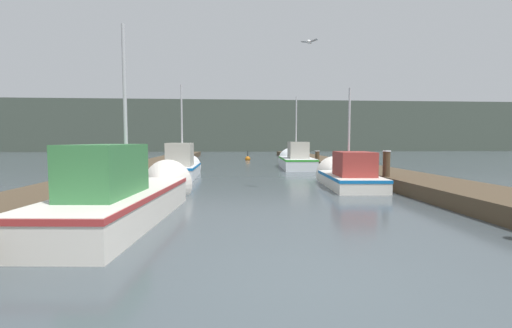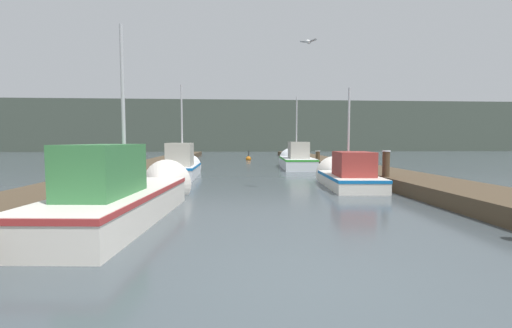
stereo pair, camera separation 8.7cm
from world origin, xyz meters
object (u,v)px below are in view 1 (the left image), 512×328
object	(u,v)px
seagull_lead	(309,42)
fishing_boat_0	(132,194)
fishing_boat_2	(183,166)
channel_buoy	(248,159)
fishing_boat_3	(295,160)
mooring_piling_0	(317,159)
fishing_boat_1	(346,175)
mooring_piling_1	(386,169)

from	to	relation	value
seagull_lead	fishing_boat_0	bearing A→B (deg)	67.24
fishing_boat_2	channel_buoy	bearing A→B (deg)	73.64
fishing_boat_3	channel_buoy	bearing A→B (deg)	111.21
fishing_boat_0	mooring_piling_0	bearing A→B (deg)	65.21
fishing_boat_1	mooring_piling_0	distance (m)	9.24
fishing_boat_0	mooring_piling_1	distance (m)	8.66
fishing_boat_1	seagull_lead	distance (m)	5.10
fishing_boat_0	seagull_lead	bearing A→B (deg)	36.58
fishing_boat_0	channel_buoy	distance (m)	21.89
channel_buoy	mooring_piling_0	bearing A→B (deg)	-62.00
fishing_boat_1	fishing_boat_2	xyz separation A→B (m)	(-6.68, 4.00, 0.11)
mooring_piling_0	fishing_boat_1	bearing A→B (deg)	-97.63
fishing_boat_0	fishing_boat_3	size ratio (longest dim) A/B	1.08
fishing_boat_1	fishing_boat_2	size ratio (longest dim) A/B	0.97
fishing_boat_0	seagull_lead	distance (m)	7.09
mooring_piling_0	mooring_piling_1	size ratio (longest dim) A/B	0.77
mooring_piling_0	seagull_lead	bearing A→B (deg)	-105.94
mooring_piling_1	seagull_lead	size ratio (longest dim) A/B	2.64
fishing_boat_2	mooring_piling_0	size ratio (longest dim) A/B	4.49
mooring_piling_0	mooring_piling_1	xyz separation A→B (m)	(-0.07, -10.03, 0.15)
fishing_boat_1	channel_buoy	size ratio (longest dim) A/B	4.85
fishing_boat_0	mooring_piling_1	world-z (taller)	fishing_boat_0
fishing_boat_1	channel_buoy	world-z (taller)	fishing_boat_1
mooring_piling_0	fishing_boat_0	bearing A→B (deg)	-119.69
mooring_piling_1	channel_buoy	size ratio (longest dim) A/B	1.44
mooring_piling_0	mooring_piling_1	bearing A→B (deg)	-90.43
fishing_boat_0	fishing_boat_2	world-z (taller)	fishing_boat_2
mooring_piling_1	fishing_boat_2	bearing A→B (deg)	148.17
fishing_boat_3	mooring_piling_0	distance (m)	1.60
seagull_lead	channel_buoy	bearing A→B (deg)	-51.28
fishing_boat_3	seagull_lead	size ratio (longest dim) A/B	11.49
fishing_boat_1	mooring_piling_0	bearing A→B (deg)	86.71
fishing_boat_2	fishing_boat_3	distance (m)	7.92
fishing_boat_0	mooring_piling_1	bearing A→B (deg)	30.71
mooring_piling_0	seagull_lead	xyz separation A→B (m)	(-3.10, -10.85, 4.31)
fishing_boat_0	fishing_boat_2	xyz separation A→B (m)	(-0.04, 8.63, 0.01)
fishing_boat_2	seagull_lead	distance (m)	8.62
fishing_boat_0	fishing_boat_2	distance (m)	8.63
fishing_boat_2	mooring_piling_0	bearing A→B (deg)	33.06
fishing_boat_1	channel_buoy	distance (m)	17.18
channel_buoy	fishing_boat_3	bearing A→B (deg)	-72.45
fishing_boat_3	channel_buoy	distance (m)	8.65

